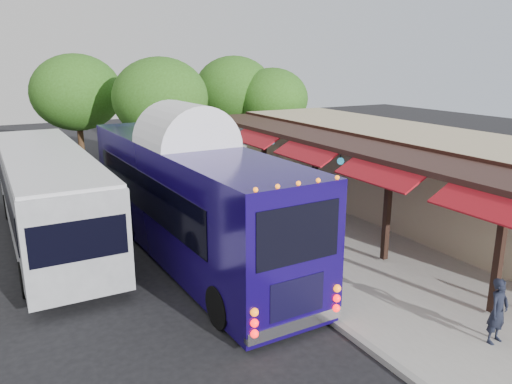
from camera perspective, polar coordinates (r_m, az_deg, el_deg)
ground at (r=14.86m, az=3.31°, el=-11.06°), size 90.00×90.00×0.00m
sidewalk at (r=20.54m, az=9.36°, el=-3.48°), size 10.00×40.00×0.15m
curb at (r=18.08m, az=-3.24°, el=-5.90°), size 0.20×40.00×0.16m
station_shelter at (r=22.26m, az=16.48°, el=2.27°), size 8.15×20.00×3.60m
coach_bus at (r=16.76m, az=-7.80°, el=-0.05°), size 3.16×12.94×4.11m
city_bus at (r=19.45m, az=-22.66°, el=-0.07°), size 2.84×12.48×3.35m
ped_a at (r=12.97m, az=25.94°, el=-12.13°), size 0.61×0.44×1.57m
ped_b at (r=16.66m, az=1.42°, el=-4.54°), size 0.89×0.76×1.60m
ped_c at (r=19.55m, az=-2.74°, el=-1.13°), size 1.19×0.90×1.88m
ped_d at (r=25.41m, az=-6.99°, el=2.61°), size 1.36×0.95×1.92m
tree_left at (r=28.01m, az=-10.85°, el=10.47°), size 5.18×5.18×6.64m
tree_mid at (r=33.86m, az=-2.53°, el=11.55°), size 5.24×5.24×6.71m
tree_right at (r=32.94m, az=1.86°, el=10.58°), size 4.66×4.66×5.96m
tree_far at (r=32.11m, az=-19.82°, el=10.64°), size 5.33×5.33×6.83m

